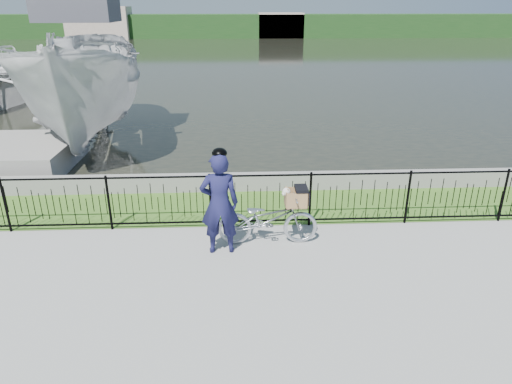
{
  "coord_description": "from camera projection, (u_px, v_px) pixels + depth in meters",
  "views": [
    {
      "loc": [
        -0.5,
        -6.76,
        4.2
      ],
      "look_at": [
        -0.12,
        1.0,
        1.0
      ],
      "focal_mm": 32.0,
      "sensor_mm": 36.0,
      "label": 1
    }
  ],
  "objects": [
    {
      "name": "cyclist",
      "position": [
        219.0,
        203.0,
        8.04
      ],
      "size": [
        0.71,
        0.49,
        1.96
      ],
      "color": "#16173E",
      "rests_on": "ground"
    },
    {
      "name": "far_treeline",
      "position": [
        236.0,
        26.0,
        62.71
      ],
      "size": [
        120.0,
        6.0,
        3.0
      ],
      "primitive_type": "cube",
      "color": "#1E4119",
      "rests_on": "ground"
    },
    {
      "name": "fence",
      "position": [
        261.0,
        200.0,
        9.12
      ],
      "size": [
        14.0,
        0.06,
        1.15
      ],
      "primitive_type": null,
      "color": "black",
      "rests_on": "ground"
    },
    {
      "name": "far_building_right",
      "position": [
        281.0,
        25.0,
        61.56
      ],
      "size": [
        6.0,
        3.0,
        3.2
      ],
      "primitive_type": "cube",
      "color": "#B3A090",
      "rests_on": "ground"
    },
    {
      "name": "quay_wall",
      "position": [
        256.0,
        182.0,
        11.11
      ],
      "size": [
        60.0,
        0.3,
        0.4
      ],
      "primitive_type": "cube",
      "color": "gray",
      "rests_on": "ground"
    },
    {
      "name": "far_building_left",
      "position": [
        99.0,
        23.0,
        59.86
      ],
      "size": [
        8.0,
        4.0,
        4.0
      ],
      "primitive_type": "cube",
      "color": "#B3A090",
      "rests_on": "ground"
    },
    {
      "name": "ground",
      "position": [
        266.0,
        267.0,
        7.87
      ],
      "size": [
        120.0,
        120.0,
        0.0
      ],
      "primitive_type": "plane",
      "color": "gray",
      "rests_on": "ground"
    },
    {
      "name": "bicycle_rig",
      "position": [
        268.0,
        219.0,
        8.5
      ],
      "size": [
        1.87,
        0.65,
        1.15
      ],
      "color": "#B5B8C2",
      "rests_on": "ground"
    },
    {
      "name": "boat_near",
      "position": [
        87.0,
        84.0,
        14.22
      ],
      "size": [
        4.77,
        9.54,
        5.32
      ],
      "color": "#BCBCBC",
      "rests_on": "water"
    },
    {
      "name": "grass_strip",
      "position": [
        258.0,
        206.0,
        10.27
      ],
      "size": [
        60.0,
        2.0,
        0.01
      ],
      "primitive_type": "cube",
      "color": "#3F6921",
      "rests_on": "ground"
    },
    {
      "name": "water",
      "position": [
        239.0,
        58.0,
        38.34
      ],
      "size": [
        120.0,
        120.0,
        0.0
      ],
      "primitive_type": "plane",
      "color": "black",
      "rests_on": "ground"
    }
  ]
}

